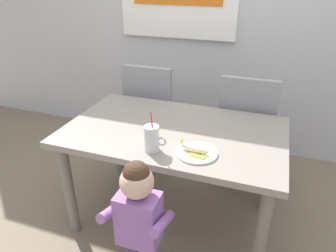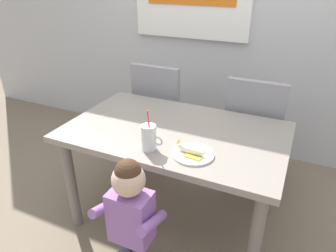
{
  "view_description": "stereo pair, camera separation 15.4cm",
  "coord_description": "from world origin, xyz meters",
  "px_view_note": "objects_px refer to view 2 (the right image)",
  "views": [
    {
      "loc": [
        0.54,
        -1.65,
        1.64
      ],
      "look_at": [
        -0.01,
        -0.08,
        0.79
      ],
      "focal_mm": 32.92,
      "sensor_mm": 36.0,
      "label": 1
    },
    {
      "loc": [
        0.69,
        -1.59,
        1.64
      ],
      "look_at": [
        -0.01,
        -0.08,
        0.79
      ],
      "focal_mm": 32.92,
      "sensor_mm": 36.0,
      "label": 2
    }
  ],
  "objects_px": {
    "snack_plate": "(193,154)",
    "milk_cup": "(149,139)",
    "peeled_banana": "(191,150)",
    "dining_chair_left": "(161,109)",
    "toddler_standing": "(130,211)",
    "dining_chair_right": "(254,128)",
    "dining_table": "(175,143)"
  },
  "relations": [
    {
      "from": "dining_table",
      "to": "toddler_standing",
      "type": "height_order",
      "value": "toddler_standing"
    },
    {
      "from": "milk_cup",
      "to": "snack_plate",
      "type": "distance_m",
      "value": 0.26
    },
    {
      "from": "toddler_standing",
      "to": "snack_plate",
      "type": "relative_size",
      "value": 3.64
    },
    {
      "from": "dining_chair_left",
      "to": "peeled_banana",
      "type": "relative_size",
      "value": 5.52
    },
    {
      "from": "dining_chair_right",
      "to": "milk_cup",
      "type": "bearing_deg",
      "value": 63.98
    },
    {
      "from": "dining_chair_left",
      "to": "milk_cup",
      "type": "bearing_deg",
      "value": 112.07
    },
    {
      "from": "dining_chair_left",
      "to": "dining_chair_right",
      "type": "bearing_deg",
      "value": 178.06
    },
    {
      "from": "dining_table",
      "to": "milk_cup",
      "type": "relative_size",
      "value": 5.5
    },
    {
      "from": "toddler_standing",
      "to": "snack_plate",
      "type": "distance_m",
      "value": 0.45
    },
    {
      "from": "snack_plate",
      "to": "peeled_banana",
      "type": "bearing_deg",
      "value": -150.16
    },
    {
      "from": "dining_chair_right",
      "to": "snack_plate",
      "type": "relative_size",
      "value": 4.17
    },
    {
      "from": "peeled_banana",
      "to": "dining_chair_left",
      "type": "bearing_deg",
      "value": 124.68
    },
    {
      "from": "milk_cup",
      "to": "dining_table",
      "type": "bearing_deg",
      "value": 83.3
    },
    {
      "from": "dining_chair_left",
      "to": "toddler_standing",
      "type": "xyz_separation_m",
      "value": [
        0.41,
        -1.21,
        -0.02
      ]
    },
    {
      "from": "dining_chair_right",
      "to": "toddler_standing",
      "type": "relative_size",
      "value": 1.15
    },
    {
      "from": "dining_table",
      "to": "snack_plate",
      "type": "bearing_deg",
      "value": -48.51
    },
    {
      "from": "toddler_standing",
      "to": "peeled_banana",
      "type": "bearing_deg",
      "value": 58.05
    },
    {
      "from": "peeled_banana",
      "to": "toddler_standing",
      "type": "bearing_deg",
      "value": -121.95
    },
    {
      "from": "milk_cup",
      "to": "dining_chair_left",
      "type": "bearing_deg",
      "value": 112.07
    },
    {
      "from": "snack_plate",
      "to": "peeled_banana",
      "type": "distance_m",
      "value": 0.03
    },
    {
      "from": "peeled_banana",
      "to": "milk_cup",
      "type": "bearing_deg",
      "value": -170.01
    },
    {
      "from": "dining_chair_right",
      "to": "milk_cup",
      "type": "height_order",
      "value": "milk_cup"
    },
    {
      "from": "dining_chair_right",
      "to": "toddler_standing",
      "type": "xyz_separation_m",
      "value": [
        -0.4,
        -1.18,
        -0.02
      ]
    },
    {
      "from": "snack_plate",
      "to": "dining_chair_left",
      "type": "bearing_deg",
      "value": 125.29
    },
    {
      "from": "toddler_standing",
      "to": "peeled_banana",
      "type": "height_order",
      "value": "toddler_standing"
    },
    {
      "from": "dining_chair_left",
      "to": "snack_plate",
      "type": "distance_m",
      "value": 1.09
    },
    {
      "from": "dining_table",
      "to": "toddler_standing",
      "type": "distance_m",
      "value": 0.58
    },
    {
      "from": "snack_plate",
      "to": "milk_cup",
      "type": "bearing_deg",
      "value": -169.11
    },
    {
      "from": "dining_chair_right",
      "to": "toddler_standing",
      "type": "bearing_deg",
      "value": 71.06
    },
    {
      "from": "dining_table",
      "to": "peeled_banana",
      "type": "bearing_deg",
      "value": -50.55
    },
    {
      "from": "milk_cup",
      "to": "snack_plate",
      "type": "relative_size",
      "value": 1.09
    },
    {
      "from": "dining_table",
      "to": "milk_cup",
      "type": "height_order",
      "value": "milk_cup"
    }
  ]
}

